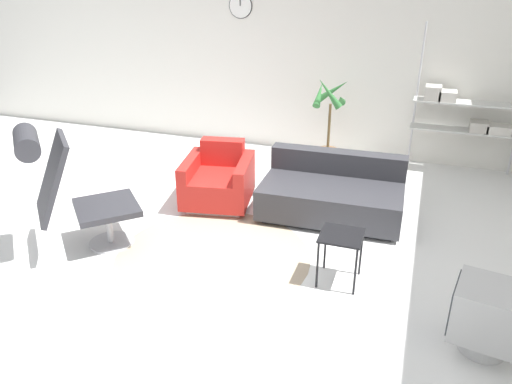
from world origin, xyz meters
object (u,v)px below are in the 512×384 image
at_px(shelf_unit, 465,112).
at_px(lounge_chair, 65,181).
at_px(side_table, 341,241).
at_px(couch_low, 332,195).
at_px(crt_television, 488,316).
at_px(potted_plant, 328,130).
at_px(armchair_red, 218,182).

bearing_deg(shelf_unit, lounge_chair, -136.16).
distance_m(lounge_chair, side_table, 2.56).
height_order(lounge_chair, couch_low, lounge_chair).
bearing_deg(crt_television, couch_low, 49.22).
relative_size(lounge_chair, crt_television, 2.32).
height_order(lounge_chair, potted_plant, lounge_chair).
xyz_separation_m(armchair_red, potted_plant, (0.96, 1.57, 0.25)).
height_order(armchair_red, side_table, armchair_red).
bearing_deg(potted_plant, couch_low, -76.31).
bearing_deg(couch_low, armchair_red, 3.38).
relative_size(armchair_red, potted_plant, 0.74).
relative_size(couch_low, shelf_unit, 0.81).
height_order(potted_plant, shelf_unit, shelf_unit).
distance_m(lounge_chair, couch_low, 2.76).
height_order(lounge_chair, shelf_unit, shelf_unit).
height_order(crt_television, potted_plant, potted_plant).
xyz_separation_m(couch_low, side_table, (0.32, -1.26, 0.16)).
relative_size(side_table, crt_television, 0.86).
bearing_deg(armchair_red, side_table, 134.39).
relative_size(armchair_red, couch_low, 0.60).
relative_size(lounge_chair, couch_low, 0.81).
distance_m(side_table, shelf_unit, 3.25).
bearing_deg(potted_plant, lounge_chair, -121.32).
xyz_separation_m(couch_low, potted_plant, (-0.35, 1.45, 0.28)).
bearing_deg(lounge_chair, armchair_red, 104.27).
xyz_separation_m(lounge_chair, potted_plant, (1.85, 3.04, -0.23)).
distance_m(armchair_red, crt_television, 3.23).
height_order(armchair_red, couch_low, armchair_red).
bearing_deg(armchair_red, crt_television, 138.38).
xyz_separation_m(lounge_chair, armchair_red, (0.89, 1.47, -0.48)).
bearing_deg(couch_low, lounge_chair, 33.85).
height_order(armchair_red, potted_plant, potted_plant).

